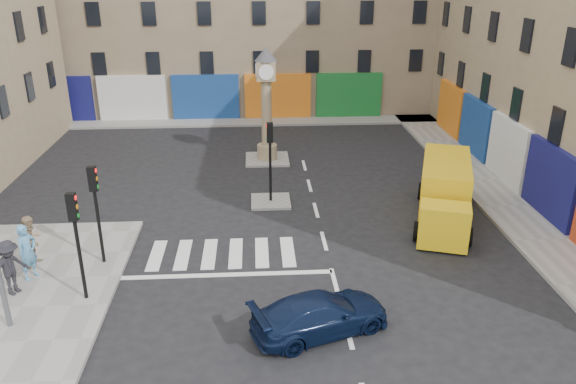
{
  "coord_description": "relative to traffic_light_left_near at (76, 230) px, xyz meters",
  "views": [
    {
      "loc": [
        -2.66,
        -15.86,
        10.34
      ],
      "look_at": [
        -1.42,
        4.39,
        2.0
      ],
      "focal_mm": 35.0,
      "sensor_mm": 36.0,
      "label": 1
    }
  ],
  "objects": [
    {
      "name": "traffic_light_island",
      "position": [
        6.3,
        7.8,
        -0.03
      ],
      "size": [
        0.28,
        0.22,
        3.7
      ],
      "color": "black",
      "rests_on": "island_near"
    },
    {
      "name": "pedestrian_tan",
      "position": [
        -2.43,
        2.39,
        -1.52
      ],
      "size": [
        0.98,
        1.11,
        1.9
      ],
      "primitive_type": "imported",
      "rotation": [
        0.0,
        0.0,
        1.23
      ],
      "color": "#9E8261",
      "rests_on": "sidewalk_left"
    },
    {
      "name": "island_near",
      "position": [
        6.3,
        7.8,
        -2.56
      ],
      "size": [
        1.8,
        1.8,
        0.12
      ],
      "primitive_type": "cube",
      "color": "gray",
      "rests_on": "ground"
    },
    {
      "name": "sidewalk_far",
      "position": [
        4.3,
        22.0,
        -2.55
      ],
      "size": [
        32.0,
        2.4,
        0.15
      ],
      "primitive_type": "cube",
      "color": "gray",
      "rests_on": "ground"
    },
    {
      "name": "sidewalk_right",
      "position": [
        17.0,
        9.8,
        -2.55
      ],
      "size": [
        2.6,
        30.0,
        0.15
      ],
      "primitive_type": "cube",
      "color": "gray",
      "rests_on": "ground"
    },
    {
      "name": "pedestrian_blue",
      "position": [
        -2.23,
        1.42,
        -1.46
      ],
      "size": [
        0.76,
        0.87,
        2.01
      ],
      "primitive_type": "imported",
      "rotation": [
        0.0,
        0.0,
        1.1
      ],
      "color": "#5090B9",
      "rests_on": "sidewalk_left"
    },
    {
      "name": "traffic_light_left_near",
      "position": [
        0.0,
        0.0,
        0.0
      ],
      "size": [
        0.28,
        0.22,
        3.7
      ],
      "color": "black",
      "rests_on": "sidewalk_left"
    },
    {
      "name": "island_far",
      "position": [
        6.3,
        13.8,
        -2.56
      ],
      "size": [
        2.4,
        2.4,
        0.12
      ],
      "primitive_type": "cube",
      "color": "gray",
      "rests_on": "ground"
    },
    {
      "name": "ground",
      "position": [
        8.3,
        -0.2,
        -2.62
      ],
      "size": [
        120.0,
        120.0,
        0.0
      ],
      "primitive_type": "plane",
      "color": "black",
      "rests_on": "ground"
    },
    {
      "name": "pedestrian_dark",
      "position": [
        -2.44,
        0.43,
        -1.51
      ],
      "size": [
        1.22,
        1.43,
        1.92
      ],
      "primitive_type": "imported",
      "rotation": [
        0.0,
        0.0,
        1.07
      ],
      "color": "black",
      "rests_on": "sidewalk_left"
    },
    {
      "name": "navy_sedan",
      "position": [
        7.47,
        -2.07,
        -2.01
      ],
      "size": [
        4.57,
        3.08,
        1.23
      ],
      "primitive_type": "imported",
      "rotation": [
        0.0,
        0.0,
        1.92
      ],
      "color": "black",
      "rests_on": "ground"
    },
    {
      "name": "yellow_van",
      "position": [
        13.73,
        5.76,
        -1.44
      ],
      "size": [
        3.88,
        6.84,
        2.39
      ],
      "rotation": [
        0.0,
        0.0,
        -0.32
      ],
      "color": "yellow",
      "rests_on": "ground"
    },
    {
      "name": "traffic_light_left_far",
      "position": [
        0.0,
        2.4,
        0.0
      ],
      "size": [
        0.28,
        0.22,
        3.7
      ],
      "color": "black",
      "rests_on": "sidewalk_left"
    },
    {
      "name": "clock_pillar",
      "position": [
        6.3,
        13.8,
        0.93
      ],
      "size": [
        1.2,
        1.2,
        6.1
      ],
      "color": "#9E8668",
      "rests_on": "island_far"
    }
  ]
}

